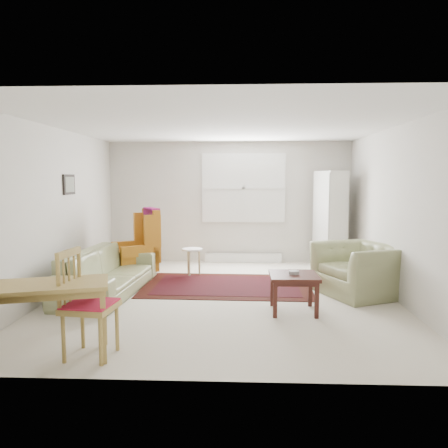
{
  "coord_description": "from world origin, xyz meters",
  "views": [
    {
      "loc": [
        0.29,
        -6.35,
        1.75
      ],
      "look_at": [
        0.0,
        0.3,
        1.05
      ],
      "focal_mm": 35.0,
      "sensor_mm": 36.0,
      "label": 1
    }
  ],
  "objects_px": {
    "wingback_chair": "(135,242)",
    "stool": "(192,262)",
    "coffee_table": "(293,293)",
    "desk_chair": "(90,304)",
    "sofa": "(108,263)",
    "armchair": "(360,265)",
    "desk": "(45,322)",
    "cabinet": "(330,219)"
  },
  "relations": [
    {
      "from": "wingback_chair",
      "to": "stool",
      "type": "relative_size",
      "value": 2.5
    },
    {
      "from": "coffee_table",
      "to": "desk_chair",
      "type": "relative_size",
      "value": 0.58
    },
    {
      "from": "coffee_table",
      "to": "stool",
      "type": "bearing_deg",
      "value": 126.46
    },
    {
      "from": "stool",
      "to": "coffee_table",
      "type": "bearing_deg",
      "value": -53.54
    },
    {
      "from": "sofa",
      "to": "stool",
      "type": "relative_size",
      "value": 4.66
    },
    {
      "from": "armchair",
      "to": "desk",
      "type": "xyz_separation_m",
      "value": [
        -3.66,
        -2.53,
        -0.08
      ]
    },
    {
      "from": "armchair",
      "to": "desk_chair",
      "type": "xyz_separation_m",
      "value": [
        -3.24,
        -2.45,
        0.07
      ]
    },
    {
      "from": "sofa",
      "to": "armchair",
      "type": "relative_size",
      "value": 1.95
    },
    {
      "from": "wingback_chair",
      "to": "desk",
      "type": "relative_size",
      "value": 1.03
    },
    {
      "from": "coffee_table",
      "to": "wingback_chair",
      "type": "bearing_deg",
      "value": 142.03
    },
    {
      "from": "stool",
      "to": "desk_chair",
      "type": "xyz_separation_m",
      "value": [
        -0.57,
        -3.68,
        0.29
      ]
    },
    {
      "from": "wingback_chair",
      "to": "desk_chair",
      "type": "height_order",
      "value": "wingback_chair"
    },
    {
      "from": "sofa",
      "to": "wingback_chair",
      "type": "relative_size",
      "value": 1.87
    },
    {
      "from": "wingback_chair",
      "to": "cabinet",
      "type": "height_order",
      "value": "cabinet"
    },
    {
      "from": "stool",
      "to": "desk",
      "type": "height_order",
      "value": "desk"
    },
    {
      "from": "armchair",
      "to": "stool",
      "type": "distance_m",
      "value": 2.95
    },
    {
      "from": "desk",
      "to": "sofa",
      "type": "bearing_deg",
      "value": 93.53
    },
    {
      "from": "coffee_table",
      "to": "stool",
      "type": "height_order",
      "value": "coffee_table"
    },
    {
      "from": "coffee_table",
      "to": "armchair",
      "type": "bearing_deg",
      "value": 39.74
    },
    {
      "from": "cabinet",
      "to": "desk_chair",
      "type": "distance_m",
      "value": 5.54
    },
    {
      "from": "stool",
      "to": "cabinet",
      "type": "height_order",
      "value": "cabinet"
    },
    {
      "from": "stool",
      "to": "desk_chair",
      "type": "height_order",
      "value": "desk_chair"
    },
    {
      "from": "coffee_table",
      "to": "desk_chair",
      "type": "bearing_deg",
      "value": -144.39
    },
    {
      "from": "wingback_chair",
      "to": "coffee_table",
      "type": "bearing_deg",
      "value": 21.51
    },
    {
      "from": "armchair",
      "to": "cabinet",
      "type": "distance_m",
      "value": 2.12
    },
    {
      "from": "sofa",
      "to": "desk",
      "type": "bearing_deg",
      "value": -172.57
    },
    {
      "from": "coffee_table",
      "to": "stool",
      "type": "xyz_separation_m",
      "value": [
        -1.58,
        2.14,
        -0.01
      ]
    },
    {
      "from": "cabinet",
      "to": "desk_chair",
      "type": "bearing_deg",
      "value": -139.19
    },
    {
      "from": "sofa",
      "to": "cabinet",
      "type": "bearing_deg",
      "value": -56.58
    },
    {
      "from": "coffee_table",
      "to": "desk_chair",
      "type": "height_order",
      "value": "desk_chair"
    },
    {
      "from": "wingback_chair",
      "to": "stool",
      "type": "xyz_separation_m",
      "value": [
        1.02,
        0.11,
        -0.37
      ]
    },
    {
      "from": "armchair",
      "to": "desk_chair",
      "type": "height_order",
      "value": "desk_chair"
    },
    {
      "from": "cabinet",
      "to": "desk",
      "type": "distance_m",
      "value": 5.87
    },
    {
      "from": "wingback_chair",
      "to": "coffee_table",
      "type": "relative_size",
      "value": 1.97
    },
    {
      "from": "armchair",
      "to": "desk_chair",
      "type": "relative_size",
      "value": 1.11
    },
    {
      "from": "coffee_table",
      "to": "desk_chair",
      "type": "xyz_separation_m",
      "value": [
        -2.15,
        -1.54,
        0.28
      ]
    },
    {
      "from": "sofa",
      "to": "cabinet",
      "type": "distance_m",
      "value": 4.35
    },
    {
      "from": "sofa",
      "to": "stool",
      "type": "bearing_deg",
      "value": -37.07
    },
    {
      "from": "armchair",
      "to": "stool",
      "type": "relative_size",
      "value": 2.39
    },
    {
      "from": "armchair",
      "to": "coffee_table",
      "type": "xyz_separation_m",
      "value": [
        -1.09,
        -0.9,
        -0.2
      ]
    },
    {
      "from": "wingback_chair",
      "to": "desk",
      "type": "height_order",
      "value": "wingback_chair"
    },
    {
      "from": "wingback_chair",
      "to": "stool",
      "type": "distance_m",
      "value": 1.09
    }
  ]
}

